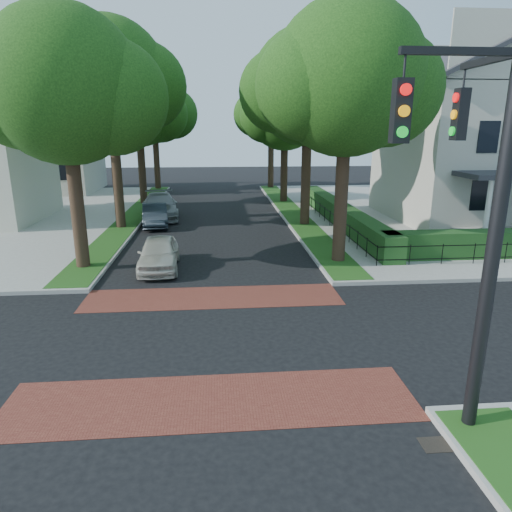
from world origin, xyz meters
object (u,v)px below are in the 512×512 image
Objects in this scene: parked_car_front at (159,253)px; traffic_signal at (484,192)px; parked_car_middle at (155,215)px; parked_car_rear at (160,206)px.

traffic_signal is at bearing -60.26° from parked_car_front.
parked_car_middle is (-1.30, 8.98, -0.01)m from parked_car_front.
parked_car_rear is (-1.30, 11.59, 0.11)m from parked_car_front.
parked_car_front is 11.67m from parked_car_rear.
parked_car_rear is at bearing 93.54° from parked_car_front.
traffic_signal is 1.45× the size of parked_car_rear.
parked_car_middle is at bearing 95.37° from parked_car_front.
parked_car_front is 9.08m from parked_car_middle.
parked_car_rear is (0.00, 2.61, 0.13)m from parked_car_middle.
traffic_signal is at bearing -74.96° from parked_car_middle.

